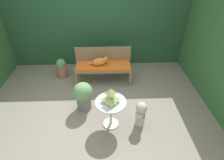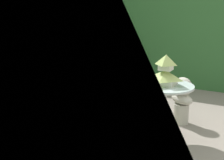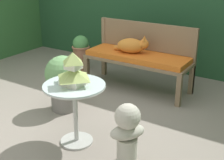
# 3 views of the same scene
# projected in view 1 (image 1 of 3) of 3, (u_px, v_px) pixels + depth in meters

# --- Properties ---
(ground) EXTENTS (30.00, 30.00, 0.00)m
(ground) POSITION_uv_depth(u_px,v_px,m) (97.00, 106.00, 3.94)
(ground) COLOR gray
(foliage_hedge_back) EXTENTS (6.40, 0.91, 2.23)m
(foliage_hedge_back) POSITION_uv_depth(u_px,v_px,m) (97.00, 23.00, 5.20)
(foliage_hedge_back) COLOR #234C2D
(foliage_hedge_back) RESTS_ON ground
(garden_bench) EXTENTS (1.44, 0.51, 0.50)m
(garden_bench) POSITION_uv_depth(u_px,v_px,m) (103.00, 67.00, 4.51)
(garden_bench) COLOR #7F664C
(garden_bench) RESTS_ON ground
(bench_backrest) EXTENTS (1.44, 0.06, 0.88)m
(bench_backrest) POSITION_uv_depth(u_px,v_px,m) (103.00, 56.00, 4.58)
(bench_backrest) COLOR #7F664C
(bench_backrest) RESTS_ON ground
(cat) EXTENTS (0.50, 0.30, 0.24)m
(cat) POSITION_uv_depth(u_px,v_px,m) (100.00, 61.00, 4.40)
(cat) COLOR orange
(cat) RESTS_ON garden_bench
(patio_table) EXTENTS (0.58, 0.58, 0.61)m
(patio_table) POSITION_uv_depth(u_px,v_px,m) (111.00, 107.00, 3.26)
(patio_table) COLOR #B7B7B2
(patio_table) RESTS_ON ground
(pagoda_birdhouse) EXTENTS (0.27, 0.27, 0.31)m
(pagoda_birdhouse) POSITION_uv_depth(u_px,v_px,m) (111.00, 96.00, 3.11)
(pagoda_birdhouse) COLOR silver
(pagoda_birdhouse) RESTS_ON patio_table
(garden_bust) EXTENTS (0.32, 0.36, 0.57)m
(garden_bust) POSITION_uv_depth(u_px,v_px,m) (141.00, 113.00, 3.35)
(garden_bust) COLOR #B7B2A3
(garden_bust) RESTS_ON ground
(potted_plant_path_edge) EXTENTS (0.29, 0.29, 0.55)m
(potted_plant_path_edge) POSITION_uv_depth(u_px,v_px,m) (62.00, 68.00, 4.74)
(potted_plant_path_edge) COLOR #9E664C
(potted_plant_path_edge) RESTS_ON ground
(potted_plant_table_near) EXTENTS (0.41, 0.41, 0.66)m
(potted_plant_table_near) POSITION_uv_depth(u_px,v_px,m) (83.00, 95.00, 3.71)
(potted_plant_table_near) COLOR slate
(potted_plant_table_near) RESTS_ON ground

